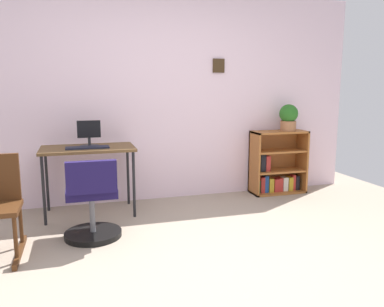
# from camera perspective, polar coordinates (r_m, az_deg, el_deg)

# --- Properties ---
(ground_plane) EXTENTS (6.24, 6.24, 0.00)m
(ground_plane) POSITION_cam_1_polar(r_m,az_deg,el_deg) (2.97, 2.84, -17.67)
(ground_plane) COLOR gray
(wall_back) EXTENTS (5.20, 0.12, 2.48)m
(wall_back) POSITION_cam_1_polar(r_m,az_deg,el_deg) (4.72, -5.81, 8.20)
(wall_back) COLOR silver
(wall_back) RESTS_ON ground_plane
(desk) EXTENTS (0.97, 0.56, 0.74)m
(desk) POSITION_cam_1_polar(r_m,az_deg,el_deg) (4.28, -15.03, 0.06)
(desk) COLOR brown
(desk) RESTS_ON ground_plane
(monitor) EXTENTS (0.24, 0.20, 0.28)m
(monitor) POSITION_cam_1_polar(r_m,az_deg,el_deg) (4.30, -14.87, 2.70)
(monitor) COLOR #262628
(monitor) RESTS_ON desk
(keyboard) EXTENTS (0.44, 0.15, 0.02)m
(keyboard) POSITION_cam_1_polar(r_m,az_deg,el_deg) (4.18, -15.10, 0.86)
(keyboard) COLOR #1D1F31
(keyboard) RESTS_ON desk
(office_chair) EXTENTS (0.52, 0.55, 0.76)m
(office_chair) POSITION_cam_1_polar(r_m,az_deg,el_deg) (3.63, -14.46, -7.22)
(office_chair) COLOR black
(office_chair) RESTS_ON ground_plane
(bookshelf_low) EXTENTS (0.71, 0.30, 0.81)m
(bookshelf_low) POSITION_cam_1_polar(r_m,az_deg,el_deg) (5.17, 12.23, -1.75)
(bookshelf_low) COLOR #9F5D2A
(bookshelf_low) RESTS_ON ground_plane
(potted_plant_on_shelf) EXTENTS (0.23, 0.23, 0.34)m
(potted_plant_on_shelf) POSITION_cam_1_polar(r_m,az_deg,el_deg) (5.11, 13.99, 5.23)
(potted_plant_on_shelf) COLOR #9E6642
(potted_plant_on_shelf) RESTS_ON bookshelf_low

